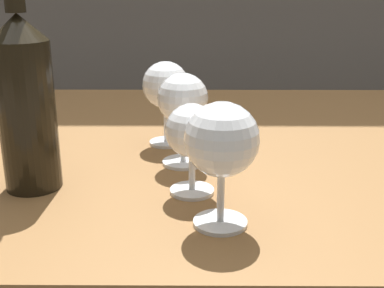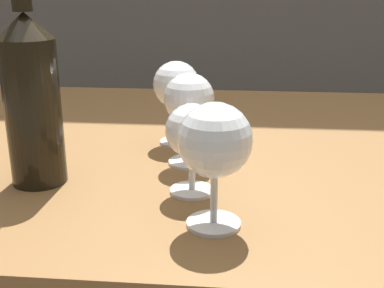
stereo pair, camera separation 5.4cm
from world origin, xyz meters
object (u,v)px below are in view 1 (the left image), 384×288
object	(u,v)px
wine_glass_chardonnay	(183,101)
wine_glass_amber	(222,142)
wine_glass_cabernet	(192,134)
wine_bottle	(26,100)
wine_glass_white	(166,87)

from	to	relation	value
wine_glass_chardonnay	wine_glass_amber	bearing A→B (deg)	-76.32
wine_glass_cabernet	wine_bottle	world-z (taller)	wine_bottle
wine_glass_amber	wine_glass_cabernet	distance (m)	0.10
wine_glass_amber	wine_glass_white	distance (m)	0.31
wine_glass_amber	wine_glass_chardonnay	bearing A→B (deg)	103.68
wine_glass_cabernet	wine_glass_amber	bearing A→B (deg)	-69.53
wine_glass_chardonnay	wine_bottle	size ratio (longest dim) A/B	0.47
wine_glass_white	wine_glass_cabernet	bearing A→B (deg)	-77.44
wine_glass_chardonnay	wine_glass_white	size ratio (longest dim) A/B	0.99
wine_glass_chardonnay	wine_glass_white	xyz separation A→B (m)	(-0.03, 0.10, 0.00)
wine_glass_amber	wine_bottle	distance (m)	0.28
wine_glass_cabernet	wine_glass_white	size ratio (longest dim) A/B	0.85
wine_glass_amber	wine_glass_chardonnay	world-z (taller)	wine_glass_amber
wine_glass_amber	wine_glass_cabernet	xyz separation A→B (m)	(-0.03, 0.09, -0.02)
wine_glass_cabernet	wine_glass_white	xyz separation A→B (m)	(-0.05, 0.21, 0.02)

